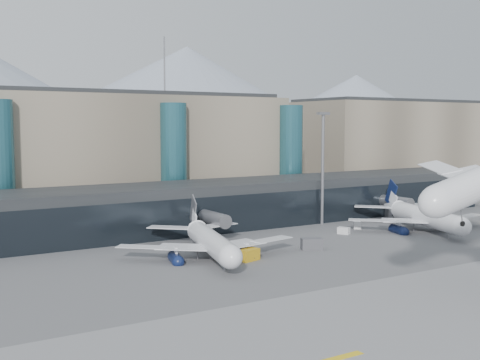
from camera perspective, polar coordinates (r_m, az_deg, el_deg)
name	(u,v)px	position (r m, az deg, el deg)	size (l,w,h in m)	color
ground	(373,294)	(84.76, 12.50, -10.47)	(900.00, 900.00, 0.00)	#515154
runway_strip	(466,325)	(75.15, 20.63, -12.73)	(400.00, 40.00, 0.04)	slate
runway_markings	(466,325)	(75.14, 20.63, -12.71)	(128.00, 1.00, 0.02)	gold
concourse	(185,207)	(130.72, -5.24, -2.58)	(170.00, 27.00, 10.00)	black
terminal_main	(31,155)	(152.22, -19.20, 2.22)	(130.00, 30.00, 31.00)	gray
terminal_east	(393,146)	(212.57, 14.34, 3.14)	(70.00, 30.00, 31.00)	gray
teal_towers	(93,164)	(139.39, -13.77, 1.51)	(116.40, 19.40, 46.00)	#235764
lightmast_mid	(323,162)	(137.75, 7.84, 1.74)	(3.00, 1.20, 25.60)	slate
jet_parked_mid	(207,233)	(104.85, -3.12, -5.05)	(31.99, 33.15, 10.65)	white
jet_parked_right	(418,210)	(137.09, 16.52, -2.74)	(33.04, 34.63, 11.12)	white
veh_b	(225,246)	(109.67, -1.47, -6.28)	(2.92, 1.79, 1.68)	#C19116
veh_c	(312,244)	(111.23, 6.81, -6.04)	(3.81, 2.01, 2.12)	#48484D
veh_d	(357,225)	(135.23, 11.00, -4.17)	(2.89, 1.55, 1.65)	silver
veh_g	(344,231)	(127.79, 9.80, -4.76)	(2.43, 1.42, 1.42)	silver
veh_h	(249,255)	(101.78, 0.87, -7.10)	(3.59, 1.89, 1.98)	#C19116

